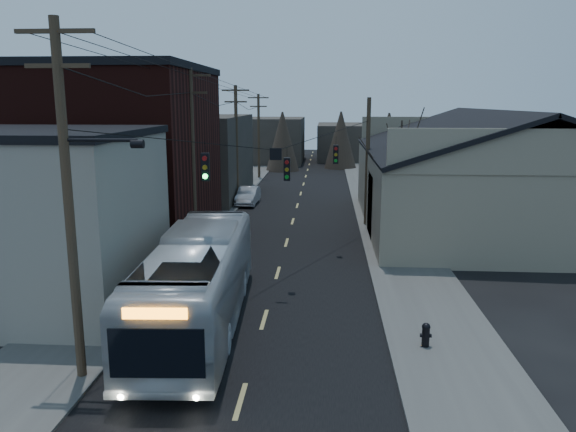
% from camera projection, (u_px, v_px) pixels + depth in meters
% --- Properties ---
extents(road_surface, '(9.00, 110.00, 0.02)m').
position_uv_depth(road_surface, '(296.00, 210.00, 43.08)').
color(road_surface, black).
rests_on(road_surface, ground).
extents(sidewalk_left, '(4.00, 110.00, 0.12)m').
position_uv_depth(sidewalk_left, '(212.00, 209.00, 43.51)').
color(sidewalk_left, '#474744').
rests_on(sidewalk_left, ground).
extents(sidewalk_right, '(4.00, 110.00, 0.12)m').
position_uv_depth(sidewalk_right, '(381.00, 211.00, 42.63)').
color(sidewalk_right, '#474744').
rests_on(sidewalk_right, ground).
extents(building_clapboard, '(8.00, 8.00, 7.00)m').
position_uv_depth(building_clapboard, '(43.00, 222.00, 22.47)').
color(building_clapboard, gray).
rests_on(building_clapboard, ground).
extents(building_brick, '(10.00, 12.00, 10.00)m').
position_uv_depth(building_brick, '(117.00, 158.00, 32.98)').
color(building_brick, black).
rests_on(building_brick, ground).
extents(building_left_far, '(9.00, 14.00, 7.00)m').
position_uv_depth(building_left_far, '(191.00, 157.00, 48.89)').
color(building_left_far, '#312C27').
rests_on(building_left_far, ground).
extents(warehouse, '(16.16, 20.60, 7.73)m').
position_uv_depth(warehouse, '(489.00, 187.00, 36.77)').
color(warehouse, gray).
rests_on(warehouse, ground).
extents(building_far_left, '(10.00, 12.00, 6.00)m').
position_uv_depth(building_far_left, '(267.00, 140.00, 77.09)').
color(building_far_left, '#312C27').
rests_on(building_far_left, ground).
extents(building_far_right, '(12.00, 14.00, 5.00)m').
position_uv_depth(building_far_right, '(359.00, 142.00, 81.19)').
color(building_far_right, '#312C27').
rests_on(building_far_right, ground).
extents(bare_tree, '(0.40, 0.40, 7.20)m').
position_uv_depth(bare_tree, '(399.00, 184.00, 32.15)').
color(bare_tree, black).
rests_on(bare_tree, ground).
extents(utility_lines, '(11.24, 45.28, 10.50)m').
position_uv_depth(utility_lines, '(243.00, 153.00, 36.57)').
color(utility_lines, '#382B1E').
rests_on(utility_lines, ground).
extents(bus, '(3.59, 12.64, 3.48)m').
position_uv_depth(bus, '(198.00, 281.00, 20.70)').
color(bus, '#ADB4BA').
rests_on(bus, ground).
extents(parked_car, '(1.61, 4.35, 1.42)m').
position_uv_depth(parked_car, '(248.00, 196.00, 45.52)').
color(parked_car, '#A7A9AF').
rests_on(parked_car, ground).
extents(fire_hydrant, '(0.39, 0.29, 0.83)m').
position_uv_depth(fire_hydrant, '(426.00, 334.00, 18.90)').
color(fire_hydrant, black).
rests_on(fire_hydrant, sidewalk_right).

